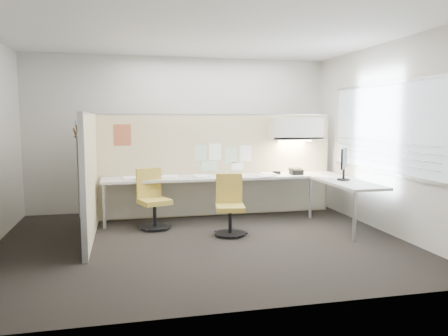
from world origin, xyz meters
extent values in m
cube|color=black|center=(0.00, 0.00, -0.01)|extent=(5.50, 4.50, 0.01)
cube|color=white|center=(0.00, 0.00, 2.80)|extent=(5.50, 4.50, 0.01)
cube|color=beige|center=(0.00, 2.25, 1.40)|extent=(5.50, 0.02, 2.80)
cube|color=beige|center=(0.00, -2.25, 1.40)|extent=(5.50, 0.02, 2.80)
cube|color=beige|center=(2.75, 0.00, 1.40)|extent=(0.02, 4.50, 2.80)
cube|color=#ACBBC8|center=(2.73, 0.00, 1.55)|extent=(0.01, 2.80, 1.30)
cube|color=beige|center=(0.55, 1.60, 0.88)|extent=(4.10, 0.06, 1.75)
cube|color=beige|center=(-1.50, 0.50, 0.88)|extent=(0.06, 2.20, 1.75)
cube|color=beige|center=(0.60, 1.27, 0.71)|extent=(4.00, 0.60, 0.04)
cube|color=beige|center=(2.30, 0.23, 0.71)|extent=(0.60, 1.47, 0.04)
cube|color=beige|center=(0.60, 1.54, 0.34)|extent=(3.90, 0.02, 0.64)
cylinder|color=#A5A8AA|center=(-1.35, 1.02, 0.34)|extent=(0.05, 0.05, 0.69)
cylinder|color=#A5A8AA|center=(2.05, -0.45, 0.34)|extent=(0.05, 0.05, 0.69)
cylinder|color=#A5A8AA|center=(2.05, 1.02, 0.34)|extent=(0.05, 0.05, 0.69)
cube|color=beige|center=(1.90, 1.39, 1.51)|extent=(0.90, 0.36, 0.38)
cube|color=#FFEABF|center=(1.90, 1.39, 1.30)|extent=(0.60, 0.06, 0.02)
cube|color=#8CBF8C|center=(0.25, 1.57, 1.10)|extent=(0.21, 0.00, 0.28)
cube|color=white|center=(0.50, 1.57, 1.12)|extent=(0.21, 0.00, 0.28)
cube|color=#8CBF8C|center=(0.78, 1.57, 1.05)|extent=(0.21, 0.00, 0.28)
cube|color=white|center=(1.05, 1.57, 1.08)|extent=(0.21, 0.00, 0.28)
cube|color=#8CBF8C|center=(0.40, 1.57, 0.88)|extent=(0.28, 0.00, 0.18)
cube|color=white|center=(0.90, 1.57, 0.86)|extent=(0.21, 0.00, 0.14)
cube|color=#F1581E|center=(-1.05, 1.57, 1.42)|extent=(0.28, 0.00, 0.35)
cylinder|color=black|center=(-0.59, 0.85, 0.03)|extent=(0.48, 0.48, 0.03)
cylinder|color=black|center=(-0.59, 0.85, 0.21)|extent=(0.06, 0.06, 0.37)
cube|color=#E4D655|center=(-0.59, 0.85, 0.42)|extent=(0.55, 0.55, 0.07)
cube|color=#E4D655|center=(-0.66, 1.04, 0.69)|extent=(0.40, 0.19, 0.46)
cylinder|color=black|center=(0.45, 0.22, 0.03)|extent=(0.46, 0.46, 0.03)
cylinder|color=black|center=(0.45, 0.22, 0.20)|extent=(0.05, 0.05, 0.35)
cube|color=#E4D655|center=(0.45, 0.22, 0.41)|extent=(0.46, 0.46, 0.07)
cube|color=#E4D655|center=(0.48, 0.41, 0.66)|extent=(0.39, 0.11, 0.44)
cylinder|color=black|center=(2.30, 0.36, 0.74)|extent=(0.20, 0.20, 0.02)
cylinder|color=black|center=(2.30, 0.36, 0.83)|extent=(0.04, 0.04, 0.18)
cube|color=black|center=(2.30, 0.36, 1.07)|extent=(0.30, 0.40, 0.31)
cube|color=black|center=(2.30, 0.36, 1.07)|extent=(0.26, 0.35, 0.27)
cube|color=black|center=(1.85, 1.20, 0.78)|extent=(0.20, 0.19, 0.12)
cylinder|color=black|center=(1.76, 1.22, 0.81)|extent=(0.04, 0.17, 0.04)
cube|color=black|center=(1.54, 1.32, 0.76)|extent=(0.14, 0.09, 0.05)
cube|color=black|center=(1.90, 1.33, 0.76)|extent=(0.11, 0.08, 0.06)
cube|color=silver|center=(-1.50, -0.18, 1.77)|extent=(0.14, 0.02, 0.02)
cylinder|color=silver|center=(-1.57, -0.18, 1.69)|extent=(0.02, 0.02, 0.14)
cube|color=#AD7F4C|center=(-1.57, -0.18, 1.56)|extent=(0.02, 0.40, 0.12)
cube|color=#AD7F4C|center=(-1.60, -0.15, 1.52)|extent=(0.02, 0.40, 0.12)
cube|color=#A1A3AB|center=(-1.58, -0.23, 0.98)|extent=(0.01, 0.07, 1.01)
cube|color=white|center=(-0.94, 1.21, 0.75)|extent=(0.25, 0.32, 0.03)
cube|color=white|center=(-0.30, 1.35, 0.74)|extent=(0.29, 0.34, 0.02)
cube|color=white|center=(0.19, 1.18, 0.75)|extent=(0.26, 0.32, 0.03)
cube|color=white|center=(0.86, 1.30, 0.74)|extent=(0.26, 0.32, 0.01)
cube|color=white|center=(1.36, 1.27, 0.74)|extent=(0.25, 0.32, 0.03)
cube|color=white|center=(2.16, 0.67, 0.74)|extent=(0.30, 0.35, 0.02)
cube|color=white|center=(1.27, 1.12, 0.74)|extent=(0.27, 0.33, 0.01)
camera|label=1|loc=(-1.00, -5.80, 1.69)|focal=35.00mm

